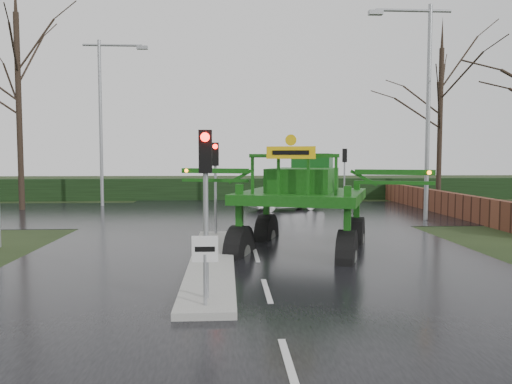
{
  "coord_description": "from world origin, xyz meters",
  "views": [
    {
      "loc": [
        -0.88,
        -10.9,
        2.99
      ],
      "look_at": [
        -0.05,
        3.24,
        2.0
      ],
      "focal_mm": 35.0,
      "sensor_mm": 36.0,
      "label": 1
    }
  ],
  "objects": [
    {
      "name": "ground",
      "position": [
        0.0,
        0.0,
        0.0
      ],
      "size": [
        140.0,
        140.0,
        0.0
      ],
      "primitive_type": "plane",
      "color": "black",
      "rests_on": "ground"
    },
    {
      "name": "traffic_signal_far",
      "position": [
        6.5,
        20.01,
        2.59
      ],
      "size": [
        0.26,
        0.33,
        3.52
      ],
      "rotation": [
        0.0,
        0.0,
        3.14
      ],
      "color": "gray",
      "rests_on": "ground"
    },
    {
      "name": "street_light_right",
      "position": [
        8.19,
        12.0,
        5.99
      ],
      "size": [
        3.85,
        0.3,
        10.0
      ],
      "color": "gray",
      "rests_on": "ground"
    },
    {
      "name": "road_cross",
      "position": [
        0.0,
        16.0,
        0.01
      ],
      "size": [
        80.0,
        12.0,
        0.02
      ],
      "primitive_type": "cube",
      "color": "black",
      "rests_on": "ground"
    },
    {
      "name": "traffic_signal_near",
      "position": [
        -1.3,
        -1.01,
        2.59
      ],
      "size": [
        0.26,
        0.33,
        3.52
      ],
      "color": "gray",
      "rests_on": "ground"
    },
    {
      "name": "road_main",
      "position": [
        0.0,
        10.0,
        0.0
      ],
      "size": [
        14.0,
        80.0,
        0.02
      ],
      "primitive_type": "cube",
      "color": "black",
      "rests_on": "ground"
    },
    {
      "name": "hedge_row",
      "position": [
        0.0,
        24.0,
        0.75
      ],
      "size": [
        44.0,
        0.9,
        1.5
      ],
      "primitive_type": "cube",
      "color": "black",
      "rests_on": "ground"
    },
    {
      "name": "median_island",
      "position": [
        -1.3,
        3.0,
        0.09
      ],
      "size": [
        1.2,
        10.0,
        0.16
      ],
      "primitive_type": "cube",
      "color": "gray",
      "rests_on": "ground"
    },
    {
      "name": "keep_left_sign",
      "position": [
        -1.3,
        -1.5,
        1.06
      ],
      "size": [
        0.5,
        0.07,
        1.35
      ],
      "color": "gray",
      "rests_on": "ground"
    },
    {
      "name": "tree_left_far",
      "position": [
        -12.5,
        18.0,
        7.15
      ],
      "size": [
        7.7,
        7.7,
        13.26
      ],
      "color": "black",
      "rests_on": "ground"
    },
    {
      "name": "brick_wall",
      "position": [
        10.5,
        16.0,
        0.6
      ],
      "size": [
        0.4,
        20.0,
        1.2
      ],
      "primitive_type": "cube",
      "color": "#592D1E",
      "rests_on": "ground"
    },
    {
      "name": "traffic_signal_mid",
      "position": [
        -1.3,
        7.49,
        2.59
      ],
      "size": [
        0.26,
        0.33,
        3.52
      ],
      "color": "gray",
      "rests_on": "ground"
    },
    {
      "name": "tree_right_far",
      "position": [
        13.0,
        21.0,
        6.5
      ],
      "size": [
        7.0,
        7.0,
        12.05
      ],
      "color": "black",
      "rests_on": "ground"
    },
    {
      "name": "crop_sprayer",
      "position": [
        -0.43,
        4.43,
        2.15
      ],
      "size": [
        7.75,
        6.03,
        4.56
      ],
      "rotation": [
        0.0,
        0.0,
        -0.34
      ],
      "color": "black",
      "rests_on": "ground"
    },
    {
      "name": "street_light_left_near",
      "position": [
        -8.19,
        6.0,
        5.99
      ],
      "size": [
        3.85,
        0.3,
        10.0
      ],
      "color": "gray",
      "rests_on": "ground"
    },
    {
      "name": "street_light_left_far",
      "position": [
        -8.19,
        20.0,
        5.99
      ],
      "size": [
        3.85,
        0.3,
        10.0
      ],
      "color": "gray",
      "rests_on": "ground"
    },
    {
      "name": "white_sedan",
      "position": [
        2.44,
        16.84,
        0.0
      ],
      "size": [
        4.46,
        2.79,
        1.39
      ],
      "primitive_type": "imported",
      "rotation": [
        0.0,
        0.0,
        1.91
      ],
      "color": "white",
      "rests_on": "ground"
    }
  ]
}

